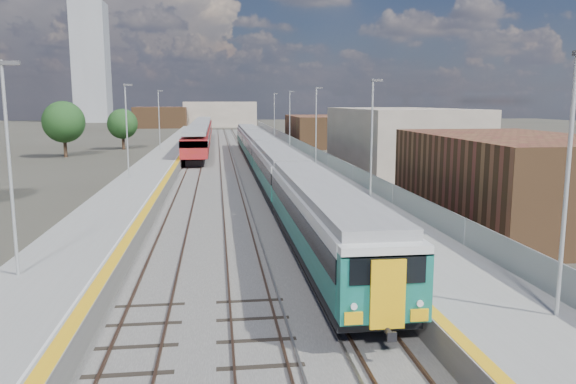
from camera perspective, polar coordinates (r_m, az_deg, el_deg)
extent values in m
plane|color=#47443A|center=(62.83, -4.40, 2.65)|extent=(320.00, 320.00, 0.00)
cube|color=#565451|center=(65.24, -6.48, 2.89)|extent=(10.50, 155.00, 0.06)
cube|color=#4C3323|center=(67.82, -3.95, 3.23)|extent=(0.07, 160.00, 0.14)
cube|color=#4C3323|center=(67.92, -2.74, 3.25)|extent=(0.07, 160.00, 0.14)
cube|color=#4C3323|center=(67.72, -6.91, 3.18)|extent=(0.07, 160.00, 0.14)
cube|color=#4C3323|center=(67.74, -5.69, 3.20)|extent=(0.07, 160.00, 0.14)
cube|color=#4C3323|center=(67.79, -9.88, 3.12)|extent=(0.07, 160.00, 0.14)
cube|color=#4C3323|center=(67.74, -8.66, 3.14)|extent=(0.07, 160.00, 0.14)
cube|color=gray|center=(67.81, -4.23, 3.22)|extent=(0.08, 160.00, 0.10)
cube|color=gray|center=(67.75, -5.41, 3.20)|extent=(0.08, 160.00, 0.10)
cube|color=slate|center=(65.72, 0.07, 3.41)|extent=(4.70, 155.00, 1.00)
cube|color=gray|center=(65.67, 0.07, 3.84)|extent=(4.70, 155.00, 0.03)
cube|color=gold|center=(65.43, -1.76, 3.84)|extent=(0.40, 155.00, 0.01)
cube|color=gray|center=(65.93, 1.97, 4.38)|extent=(0.06, 155.00, 1.20)
cylinder|color=#9EA0A3|center=(17.46, 26.45, 0.42)|extent=(0.12, 0.12, 7.50)
cylinder|color=#9EA0A3|center=(35.76, 8.49, 5.30)|extent=(0.12, 0.12, 7.50)
cube|color=#4C4C4F|center=(35.77, 9.03, 11.14)|extent=(0.70, 0.18, 0.14)
cylinder|color=#9EA0A3|center=(55.25, 2.87, 6.73)|extent=(0.12, 0.12, 7.50)
cube|color=#4C4C4F|center=(55.26, 3.16, 10.52)|extent=(0.70, 0.18, 0.14)
cylinder|color=#9EA0A3|center=(75.01, 0.17, 7.39)|extent=(0.12, 0.12, 7.50)
cube|color=#4C4C4F|center=(75.02, 0.37, 10.18)|extent=(0.70, 0.18, 0.14)
cylinder|color=#9EA0A3|center=(94.87, -1.40, 7.77)|extent=(0.12, 0.12, 7.50)
cube|color=#4C4C4F|center=(94.88, -1.25, 9.98)|extent=(0.70, 0.18, 0.14)
cube|color=slate|center=(65.46, -12.46, 3.17)|extent=(4.30, 155.00, 1.00)
cube|color=gray|center=(65.41, -12.48, 3.61)|extent=(4.30, 155.00, 0.03)
cube|color=gold|center=(65.27, -10.81, 3.66)|extent=(0.45, 155.00, 0.01)
cube|color=silver|center=(65.29, -11.12, 3.66)|extent=(0.08, 155.00, 0.01)
cylinder|color=#9EA0A3|center=(21.70, -26.41, 1.96)|extent=(0.12, 0.12, 7.50)
cube|color=#4C4C4F|center=(21.52, -26.47, 11.66)|extent=(0.70, 0.18, 0.14)
cylinder|color=#9EA0A3|center=(46.96, -16.06, 5.95)|extent=(0.12, 0.12, 7.50)
cube|color=#4C4C4F|center=(46.88, -15.95, 10.42)|extent=(0.70, 0.18, 0.14)
cylinder|color=#9EA0A3|center=(72.74, -12.96, 7.11)|extent=(0.12, 0.12, 7.50)
cube|color=#4C4C4F|center=(72.69, -12.87, 9.99)|extent=(0.70, 0.18, 0.14)
cube|color=brown|center=(35.11, 21.92, 1.10)|extent=(9.00, 16.00, 5.20)
cube|color=gray|center=(60.56, 11.18, 5.30)|extent=(11.00, 22.00, 6.40)
cube|color=brown|center=(91.89, 2.86, 6.24)|extent=(8.00, 18.00, 4.80)
cube|color=gray|center=(162.39, -6.92, 7.86)|extent=(20.00, 14.00, 7.00)
cube|color=brown|center=(158.12, -12.76, 7.41)|extent=(14.00, 12.00, 5.60)
cube|color=gray|center=(207.05, -19.36, 12.26)|extent=(11.00, 11.00, 40.00)
cube|color=black|center=(25.18, 3.45, -5.34)|extent=(2.55, 18.27, 0.43)
cube|color=#115B45|center=(25.00, 3.47, -3.68)|extent=(2.64, 18.27, 1.07)
cube|color=black|center=(24.83, 3.49, -1.78)|extent=(2.70, 18.27, 0.73)
cube|color=silver|center=(24.73, 3.50, -0.46)|extent=(2.64, 18.27, 0.45)
cube|color=gray|center=(24.66, 3.51, 0.44)|extent=(2.34, 18.27, 0.37)
cube|color=black|center=(43.42, -1.13, 0.84)|extent=(2.55, 18.27, 0.43)
cube|color=#115B45|center=(43.32, -1.13, 1.82)|extent=(2.64, 18.27, 1.07)
cube|color=black|center=(43.22, -1.13, 2.93)|extent=(2.70, 18.27, 0.73)
cube|color=silver|center=(43.16, -1.13, 3.69)|extent=(2.64, 18.27, 0.45)
cube|color=gray|center=(43.13, -1.14, 4.21)|extent=(2.34, 18.27, 0.37)
cube|color=black|center=(61.99, -2.98, 3.34)|extent=(2.55, 18.27, 0.43)
cube|color=#115B45|center=(61.91, -2.98, 4.03)|extent=(2.64, 18.27, 1.07)
cube|color=black|center=(61.84, -2.99, 4.81)|extent=(2.70, 18.27, 0.73)
cube|color=silver|center=(61.80, -3.00, 5.35)|extent=(2.64, 18.27, 0.45)
cube|color=gray|center=(61.78, -3.00, 5.71)|extent=(2.34, 18.27, 0.37)
cube|color=black|center=(80.64, -3.98, 4.69)|extent=(2.55, 18.27, 0.43)
cube|color=#115B45|center=(80.59, -3.99, 5.22)|extent=(2.64, 18.27, 1.07)
cube|color=black|center=(80.53, -3.99, 5.82)|extent=(2.70, 18.27, 0.73)
cube|color=silver|center=(80.50, -4.00, 6.23)|extent=(2.64, 18.27, 0.45)
cube|color=gray|center=(80.48, -4.00, 6.51)|extent=(2.34, 18.27, 0.37)
cube|color=#115B45|center=(16.11, 9.74, -9.50)|extent=(2.62, 0.56, 1.97)
cube|color=black|center=(15.67, 10.11, -7.88)|extent=(2.16, 0.06, 0.75)
cube|color=#F3B20F|center=(15.83, 10.10, -10.21)|extent=(0.98, 0.09, 1.97)
cube|color=black|center=(69.62, -9.22, 3.61)|extent=(1.99, 16.90, 0.69)
cube|color=maroon|center=(69.48, -9.26, 4.96)|extent=(2.93, 19.88, 2.09)
cube|color=black|center=(69.45, -9.27, 5.39)|extent=(2.99, 19.88, 0.73)
cube|color=gray|center=(69.39, -9.29, 6.25)|extent=(2.62, 19.88, 0.42)
cube|color=black|center=(89.92, -8.80, 4.86)|extent=(1.99, 16.90, 0.69)
cube|color=maroon|center=(89.81, -8.82, 5.91)|extent=(2.93, 19.88, 2.09)
cube|color=black|center=(89.78, -8.83, 6.24)|extent=(2.99, 19.88, 0.73)
cube|color=gray|center=(89.74, -8.85, 6.91)|extent=(2.62, 19.88, 0.42)
cube|color=black|center=(110.24, -8.53, 5.65)|extent=(1.99, 16.90, 0.69)
cube|color=maroon|center=(110.16, -8.55, 6.51)|extent=(2.93, 19.88, 2.09)
cube|color=black|center=(110.13, -8.55, 6.78)|extent=(2.99, 19.88, 0.73)
cube|color=gray|center=(110.10, -8.57, 7.32)|extent=(2.62, 19.88, 0.42)
cylinder|color=#382619|center=(77.75, -21.69, 4.21)|extent=(0.44, 0.44, 2.51)
sphere|color=#1D3D17|center=(77.57, -21.83, 6.62)|extent=(5.30, 5.30, 5.30)
cylinder|color=#382619|center=(87.76, -16.39, 4.86)|extent=(0.44, 0.44, 2.11)
sphere|color=#1D3D17|center=(87.61, -16.47, 6.66)|extent=(4.46, 4.46, 4.46)
cylinder|color=#382619|center=(78.43, 12.82, 4.54)|extent=(0.44, 0.44, 2.14)
sphere|color=#1D3D17|center=(78.26, 12.89, 6.57)|extent=(4.51, 4.51, 4.51)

